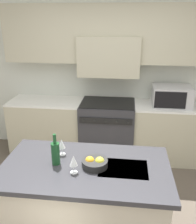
{
  "coord_description": "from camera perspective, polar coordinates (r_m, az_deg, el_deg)",
  "views": [
    {
      "loc": [
        0.29,
        -1.97,
        2.21
      ],
      "look_at": [
        -0.03,
        0.73,
        1.17
      ],
      "focal_mm": 40.0,
      "sensor_mm": 36.0,
      "label": 1
    }
  ],
  "objects": [
    {
      "name": "wine_glass_far",
      "position": [
        2.5,
        -8.31,
        -7.3
      ],
      "size": [
        0.07,
        0.07,
        0.17
      ],
      "color": "white",
      "rests_on": "kitchen_island"
    },
    {
      "name": "microwave",
      "position": [
        3.98,
        16.46,
        3.55
      ],
      "size": [
        0.58,
        0.44,
        0.3
      ],
      "color": "#B7B7BC",
      "rests_on": "back_counter"
    },
    {
      "name": "range_stove",
      "position": [
        4.13,
        2.13,
        -4.0
      ],
      "size": [
        0.86,
        0.7,
        0.95
      ],
      "color": "#2D2D33",
      "rests_on": "ground_plane"
    },
    {
      "name": "back_counter",
      "position": [
        4.16,
        2.16,
        -3.99
      ],
      "size": [
        3.22,
        0.62,
        0.93
      ],
      "color": "#B2AD93",
      "rests_on": "ground_plane"
    },
    {
      "name": "wine_glass_near",
      "position": [
        2.21,
        -5.61,
        -11.14
      ],
      "size": [
        0.07,
        0.07,
        0.17
      ],
      "color": "white",
      "rests_on": "kitchen_island"
    },
    {
      "name": "fruit_bowl",
      "position": [
        2.33,
        -0.73,
        -11.5
      ],
      "size": [
        0.24,
        0.24,
        0.1
      ],
      "color": "black",
      "rests_on": "kitchen_island"
    },
    {
      "name": "back_cabinetry",
      "position": [
        4.08,
        2.68,
        11.98
      ],
      "size": [
        10.0,
        0.46,
        2.7
      ],
      "color": "silver",
      "rests_on": "ground_plane"
    },
    {
      "name": "kitchen_island",
      "position": [
        2.64,
        -2.75,
        -20.5
      ],
      "size": [
        1.57,
        0.89,
        0.92
      ],
      "color": "beige",
      "rests_on": "ground_plane"
    },
    {
      "name": "wine_bottle",
      "position": [
        2.36,
        -9.68,
        -9.17
      ],
      "size": [
        0.08,
        0.08,
        0.3
      ],
      "color": "#194723",
      "rests_on": "kitchen_island"
    }
  ]
}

